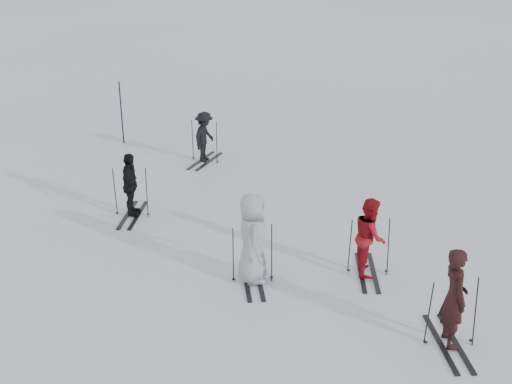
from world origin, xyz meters
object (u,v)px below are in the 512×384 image
(skier_near_dark, at_px, (454,299))
(skier_uphill_left, at_px, (130,186))
(skier_red, at_px, (370,237))
(piste_marker, at_px, (121,113))
(skier_uphill_far, at_px, (204,137))
(skier_grey, at_px, (252,239))

(skier_near_dark, distance_m, skier_uphill_left, 8.15)
(skier_red, bearing_deg, piste_marker, 40.41)
(skier_red, relative_size, skier_uphill_far, 1.07)
(skier_red, xyz_separation_m, skier_uphill_far, (-3.35, 7.00, -0.06))
(skier_grey, distance_m, skier_uphill_far, 7.23)
(skier_red, relative_size, skier_uphill_left, 1.03)
(skier_red, distance_m, piste_marker, 10.81)
(skier_uphill_left, bearing_deg, skier_uphill_far, -15.87)
(skier_uphill_far, height_order, piste_marker, piste_marker)
(skier_near_dark, bearing_deg, skier_uphill_far, 24.06)
(skier_red, xyz_separation_m, piste_marker, (-6.02, 8.98, 0.21))
(skier_near_dark, distance_m, skier_uphill_far, 10.35)
(skier_uphill_left, distance_m, piste_marker, 5.90)
(skier_near_dark, distance_m, piste_marker, 13.34)
(skier_near_dark, relative_size, skier_grey, 0.96)
(skier_near_dark, relative_size, skier_uphill_left, 1.13)
(skier_grey, relative_size, piste_marker, 0.91)
(skier_grey, bearing_deg, skier_near_dark, -128.42)
(skier_red, bearing_deg, skier_near_dark, -155.11)
(skier_uphill_far, bearing_deg, skier_grey, -146.41)
(skier_grey, xyz_separation_m, piste_marker, (-3.68, 9.13, 0.10))
(piste_marker, bearing_deg, skier_uphill_far, -36.47)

